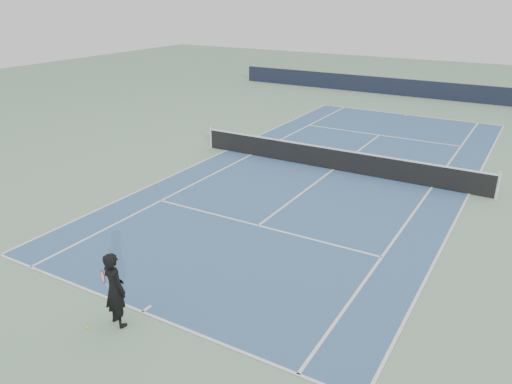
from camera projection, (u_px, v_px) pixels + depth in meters
The scene contains 6 objects.
ground at pixel (333, 170), 21.38m from camera, with size 80.00×80.00×0.00m, color gray.
court_surface at pixel (333, 170), 21.38m from camera, with size 10.97×23.77×0.01m, color #395B87.
tennis_net at pixel (334, 159), 21.19m from camera, with size 12.90×0.10×1.07m.
windscreen_far at pixel (430, 90), 35.45m from camera, with size 30.00×0.25×1.20m, color black.
tennis_player at pixel (115, 289), 11.15m from camera, with size 0.84×0.64×1.83m.
tennis_ball at pixel (87, 327), 11.31m from camera, with size 0.06×0.06×0.06m, color yellow.
Camera 1 is at (7.38, -19.08, 7.11)m, focal length 35.00 mm.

